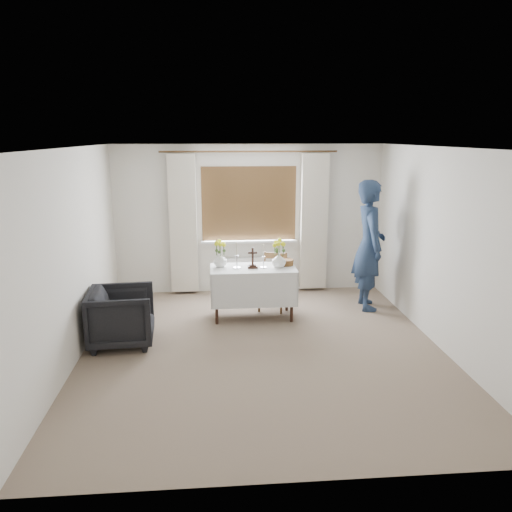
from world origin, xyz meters
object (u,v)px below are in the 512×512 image
at_px(wooden_chair, 273,282).
at_px(armchair, 122,317).
at_px(person, 369,245).
at_px(flower_vase_right, 279,260).
at_px(wooden_cross, 253,258).
at_px(altar_table, 253,293).
at_px(flower_vase_left, 220,260).

relative_size(wooden_chair, armchair, 1.07).
bearing_deg(person, flower_vase_right, 104.85).
bearing_deg(wooden_cross, person, 10.29).
xyz_separation_m(altar_table, person, (1.81, 0.30, 0.62)).
xyz_separation_m(armchair, flower_vase_left, (1.28, 0.92, 0.49)).
bearing_deg(person, wooden_cross, 102.66).
bearing_deg(wooden_chair, armchair, -131.45).
distance_m(person, flower_vase_right, 1.47).
distance_m(wooden_cross, flower_vase_left, 0.48).
bearing_deg(flower_vase_right, armchair, -158.97).
height_order(armchair, wooden_cross, wooden_cross).
bearing_deg(armchair, wooden_cross, -69.46).
bearing_deg(person, armchair, 110.26).
relative_size(wooden_cross, flower_vase_left, 1.48).
height_order(altar_table, wooden_cross, wooden_cross).
distance_m(altar_table, flower_vase_left, 0.68).
height_order(altar_table, flower_vase_right, flower_vase_right).
bearing_deg(flower_vase_left, person, 5.31).
height_order(armchair, flower_vase_left, flower_vase_left).
relative_size(armchair, person, 0.41).
distance_m(armchair, wooden_cross, 2.00).
xyz_separation_m(person, flower_vase_right, (-1.44, -0.31, -0.13)).
relative_size(wooden_chair, flower_vase_left, 4.26).
distance_m(armchair, person, 3.80).
bearing_deg(flower_vase_right, altar_table, 178.43).
relative_size(flower_vase_left, flower_vase_right, 0.94).
bearing_deg(flower_vase_left, wooden_cross, -12.86).
xyz_separation_m(wooden_chair, armchair, (-2.09, -1.16, -0.06)).
height_order(person, wooden_cross, person).
bearing_deg(altar_table, armchair, -154.71).
bearing_deg(armchair, altar_table, -68.99).
distance_m(person, wooden_cross, 1.85).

